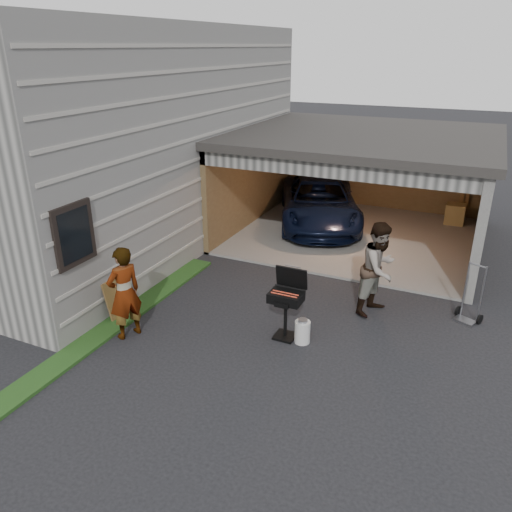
% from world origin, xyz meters
% --- Properties ---
extents(ground, '(80.00, 80.00, 0.00)m').
position_xyz_m(ground, '(0.00, 0.00, 0.00)').
color(ground, black).
rests_on(ground, ground).
extents(house, '(7.00, 11.00, 5.50)m').
position_xyz_m(house, '(-6.00, 4.00, 2.75)').
color(house, '#474744').
rests_on(house, ground).
extents(groundcover_strip, '(0.50, 8.00, 0.06)m').
position_xyz_m(groundcover_strip, '(-2.25, -1.00, 0.03)').
color(groundcover_strip, '#193814').
rests_on(groundcover_strip, ground).
extents(garage, '(6.80, 6.30, 2.90)m').
position_xyz_m(garage, '(0.76, 6.79, 1.87)').
color(garage, '#605E59').
rests_on(garage, ground).
extents(minivan, '(3.77, 5.19, 1.31)m').
position_xyz_m(minivan, '(-0.51, 6.90, 0.66)').
color(minivan, black).
rests_on(minivan, ground).
extents(woman, '(0.63, 0.76, 1.77)m').
position_xyz_m(woman, '(-1.77, -0.50, 0.89)').
color(woman, '#9CACC5').
rests_on(woman, ground).
extents(man, '(1.00, 1.12, 1.90)m').
position_xyz_m(man, '(2.20, 2.35, 0.95)').
color(man, '#50271F').
rests_on(man, ground).
extents(bbq_grill, '(0.59, 0.52, 1.32)m').
position_xyz_m(bbq_grill, '(0.90, 0.69, 0.78)').
color(bbq_grill, black).
rests_on(bbq_grill, ground).
extents(propane_tank, '(0.36, 0.36, 0.43)m').
position_xyz_m(propane_tank, '(1.24, 0.64, 0.21)').
color(propane_tank, silver).
rests_on(propane_tank, ground).
extents(plywood_panel, '(0.21, 0.74, 0.82)m').
position_xyz_m(plywood_panel, '(-2.40, 0.06, 0.41)').
color(plywood_panel, brown).
rests_on(plywood_panel, ground).
extents(hand_truck, '(0.55, 0.51, 1.20)m').
position_xyz_m(hand_truck, '(3.93, 2.73, 0.23)').
color(hand_truck, slate).
rests_on(hand_truck, ground).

